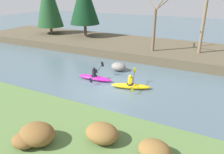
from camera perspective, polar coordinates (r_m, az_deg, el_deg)
ground_plane at (r=15.19m, az=-2.12°, el=-2.99°), size 90.00×90.00×0.00m
riverbank_near at (r=10.79m, az=-18.65°, el=-13.69°), size 44.00×5.43×0.66m
riverbank_far at (r=24.04m, az=9.86°, el=7.26°), size 44.00×8.11×0.84m
conifer_tree_left at (r=27.78m, az=-7.34°, el=19.39°), size 3.62×3.62×7.23m
bare_tree_upstream at (r=21.24m, az=11.12°, el=13.21°), size 2.91×2.88×5.22m
bare_tree_mid_upstream at (r=21.76m, az=22.96°, el=13.74°), size 3.59×3.54×6.51m
shrub_clump_nearest at (r=9.51m, az=-22.09°, el=-15.12°), size 1.00×0.83×0.54m
shrub_clump_second at (r=9.46m, az=-18.98°, el=-13.86°), size 1.50×1.25×0.81m
shrub_clump_third at (r=9.08m, az=-2.66°, el=-14.42°), size 1.38×1.15×0.75m
shrub_clump_far_end at (r=8.50m, az=10.99°, el=-18.19°), size 1.21×1.01×0.66m
kayaker_lead at (r=15.14m, az=5.00°, el=-2.22°), size 2.76×2.03×1.20m
kayaker_middle at (r=16.50m, az=-4.42°, el=-0.10°), size 2.78×2.07×1.20m
boulder_midstream at (r=18.33m, az=1.74°, el=2.70°), size 1.25×0.98×0.71m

